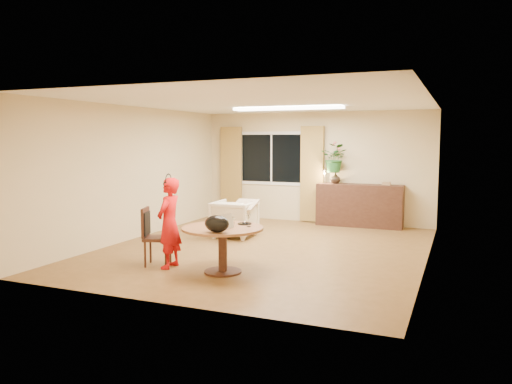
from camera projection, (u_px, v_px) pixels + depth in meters
floor at (265, 249)px, 8.94m from camera, size 6.50×6.50×0.00m
ceiling at (265, 102)px, 8.67m from camera, size 6.50×6.50×0.00m
wall_back at (315, 167)px, 11.79m from camera, size 5.50×0.00×5.50m
wall_left at (136, 173)px, 9.85m from camera, size 0.00×6.50×6.50m
wall_right at (429, 182)px, 7.76m from camera, size 0.00×6.50×6.50m
window at (271, 158)px, 12.17m from camera, size 1.70×0.03×1.30m
curtain_left at (231, 172)px, 12.54m from camera, size 0.55×0.08×2.25m
curtain_right at (312, 174)px, 11.74m from camera, size 0.55×0.08×2.25m
ceiling_panel at (287, 108)px, 9.78m from camera, size 2.20×0.35×0.05m
dining_table at (223, 237)px, 7.30m from camera, size 1.20×1.20×0.68m
dining_chair at (158, 237)px, 7.75m from camera, size 0.54×0.52×0.90m
child at (169, 223)px, 7.58m from camera, size 0.52×0.36×1.38m
laptop at (220, 220)px, 7.24m from camera, size 0.39×0.32×0.22m
tumbler at (232, 221)px, 7.54m from camera, size 0.09×0.09×0.11m
wine_glass at (249, 220)px, 7.30m from camera, size 0.08×0.08×0.19m
pot_lid at (245, 223)px, 7.52m from camera, size 0.26×0.26×0.03m
handbag at (217, 224)px, 6.85m from camera, size 0.37×0.22×0.24m
armchair at (235, 219)px, 10.02m from camera, size 0.82×0.85×0.74m
throw at (245, 201)px, 9.85m from camera, size 0.47×0.57×0.03m
sideboard at (359, 205)px, 11.24m from camera, size 1.91×0.47×0.96m
vase at (335, 178)px, 11.39m from camera, size 0.25×0.25×0.25m
bouquet at (335, 158)px, 11.34m from camera, size 0.65×0.58×0.66m
book_stack at (386, 183)px, 10.96m from camera, size 0.21×0.18×0.07m
desk_lamp at (324, 176)px, 11.43m from camera, size 0.15×0.15×0.32m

